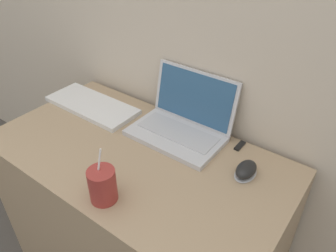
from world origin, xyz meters
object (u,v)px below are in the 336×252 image
computer_mouse (246,170)px  external_keyboard (92,105)px  drink_cup (102,185)px  usb_stick (240,146)px  laptop (182,121)px

computer_mouse → external_keyboard: computer_mouse is taller
drink_cup → computer_mouse: bearing=49.9°
computer_mouse → usb_stick: 0.15m
usb_stick → drink_cup: bearing=-114.4°
laptop → computer_mouse: 0.31m
computer_mouse → external_keyboard: bearing=-179.3°
computer_mouse → usb_stick: size_ratio=1.70×
drink_cup → external_keyboard: drink_cup is taller
laptop → drink_cup: size_ratio=1.99×
drink_cup → external_keyboard: size_ratio=0.42×
drink_cup → usb_stick: bearing=65.6°
usb_stick → computer_mouse: bearing=-56.5°
external_keyboard → computer_mouse: bearing=0.7°
external_keyboard → usb_stick: (0.65, 0.13, -0.01)m
laptop → external_keyboard: (-0.43, -0.08, -0.04)m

